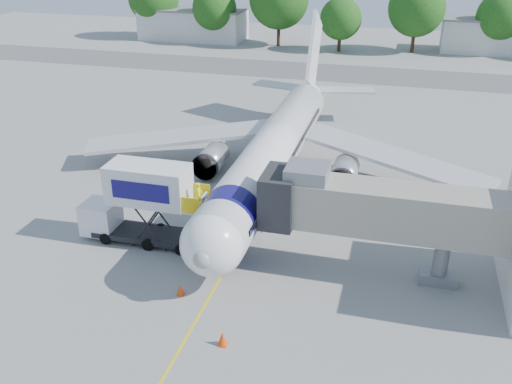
% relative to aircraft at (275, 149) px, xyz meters
% --- Properties ---
extents(ground, '(160.00, 160.00, 0.00)m').
position_rel_aircraft_xyz_m(ground, '(0.00, -4.12, -2.95)').
color(ground, gray).
rests_on(ground, ground).
extents(guidance_line, '(0.15, 70.00, 0.01)m').
position_rel_aircraft_xyz_m(guidance_line, '(0.00, -4.12, -2.94)').
color(guidance_line, yellow).
rests_on(guidance_line, ground).
extents(taxiway_strip, '(120.00, 10.00, 0.01)m').
position_rel_aircraft_xyz_m(taxiway_strip, '(0.00, 37.88, -2.94)').
color(taxiway_strip, '#59595B').
rests_on(taxiway_strip, ground).
extents(aircraft, '(34.17, 37.73, 11.35)m').
position_rel_aircraft_xyz_m(aircraft, '(0.00, 0.00, 0.00)').
color(aircraft, white).
rests_on(aircraft, ground).
extents(jet_bridge, '(13.90, 3.20, 6.60)m').
position_rel_aircraft_xyz_m(jet_bridge, '(7.99, -11.12, 1.39)').
color(jet_bridge, gray).
rests_on(jet_bridge, ground).
extents(catering_hiloader, '(8.50, 2.44, 5.50)m').
position_rel_aircraft_xyz_m(catering_hiloader, '(-6.27, -11.12, -0.19)').
color(catering_hiloader, black).
rests_on(catering_hiloader, ground).
extents(ground_tug, '(4.18, 3.29, 1.49)m').
position_rel_aircraft_xyz_m(ground_tug, '(2.04, -22.11, -2.17)').
color(ground_tug, silver).
rests_on(ground_tug, ground).
extents(safety_cone_a, '(0.44, 0.44, 0.70)m').
position_rel_aircraft_xyz_m(safety_cone_a, '(-1.66, -16.13, -2.61)').
color(safety_cone_a, '#E2420B').
rests_on(safety_cone_a, ground).
extents(safety_cone_b, '(0.50, 0.50, 0.80)m').
position_rel_aircraft_xyz_m(safety_cone_b, '(1.98, -19.57, -2.56)').
color(safety_cone_b, '#E2420B').
rests_on(safety_cone_b, ground).
extents(outbuilding_left, '(18.40, 8.40, 5.30)m').
position_rel_aircraft_xyz_m(outbuilding_left, '(-28.00, 55.88, -0.29)').
color(outbuilding_left, silver).
rests_on(outbuilding_left, ground).
extents(outbuilding_right, '(16.40, 7.40, 5.30)m').
position_rel_aircraft_xyz_m(outbuilding_right, '(22.00, 57.88, -0.29)').
color(outbuilding_right, silver).
rests_on(outbuilding_right, ground).
extents(tree_b, '(7.43, 7.43, 9.47)m').
position_rel_aircraft_xyz_m(tree_b, '(-23.16, 53.42, 2.80)').
color(tree_b, '#382314').
rests_on(tree_b, ground).
extents(tree_d, '(6.59, 6.59, 8.40)m').
position_rel_aircraft_xyz_m(tree_d, '(-1.76, 52.20, 2.15)').
color(tree_d, '#382314').
rests_on(tree_d, ground).
extents(tree_e, '(8.79, 8.79, 11.21)m').
position_rel_aircraft_xyz_m(tree_e, '(9.65, 54.54, 3.86)').
color(tree_e, '#382314').
rests_on(tree_e, ground).
extents(tree_f, '(7.48, 7.48, 9.53)m').
position_rel_aircraft_xyz_m(tree_f, '(22.29, 56.24, 2.84)').
color(tree_f, '#382314').
rests_on(tree_f, ground).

